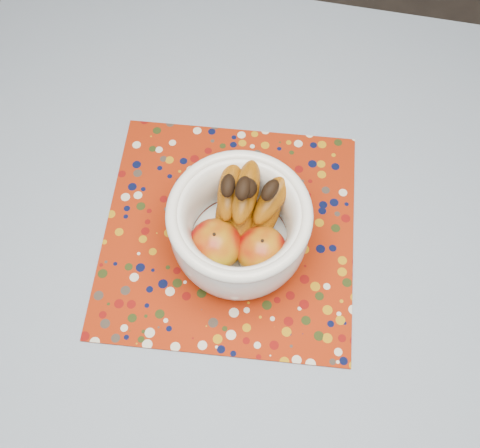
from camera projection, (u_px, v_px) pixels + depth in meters
The scene contains 4 objects.
table at pixel (258, 307), 0.99m from camera, with size 1.20×1.20×0.75m.
tablecloth at pixel (260, 292), 0.91m from camera, with size 1.32×1.32×0.01m, color slate.
placemat at pixel (229, 232), 0.95m from camera, with size 0.42×0.42×0.00m, color maroon.
fruit_bowl at pixel (242, 224), 0.87m from camera, with size 0.22×0.22×0.18m.
Camera 1 is at (0.03, -0.30, 1.62)m, focal length 42.00 mm.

